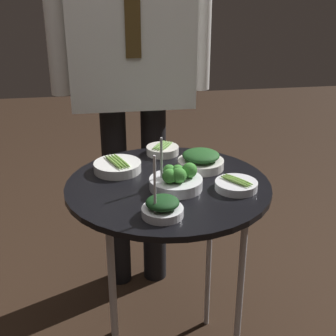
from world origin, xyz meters
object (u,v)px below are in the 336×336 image
at_px(bowl_spinach_front_left, 201,160).
at_px(bowl_spinach_near_rim, 162,207).
at_px(serving_cart, 168,201).
at_px(bowl_asparagus_back_right, 236,185).
at_px(bowl_broccoli_back_left, 176,180).
at_px(waiter_figure, 131,44).
at_px(bowl_asparagus_mid_left, 117,166).
at_px(bowl_asparagus_front_right, 163,150).

height_order(bowl_spinach_front_left, bowl_spinach_near_rim, bowl_spinach_near_rim).
distance_m(serving_cart, bowl_asparagus_back_right, 0.22).
height_order(bowl_broccoli_back_left, bowl_spinach_front_left, bowl_broccoli_back_left).
bearing_deg(bowl_broccoli_back_left, bowl_spinach_front_left, 53.24).
relative_size(serving_cart, bowl_spinach_near_rim, 4.03).
xyz_separation_m(serving_cart, waiter_figure, (-0.06, 0.54, 0.40)).
relative_size(bowl_asparagus_mid_left, waiter_figure, 0.09).
distance_m(bowl_asparagus_front_right, bowl_asparagus_back_right, 0.36).
bearing_deg(bowl_asparagus_mid_left, waiter_figure, 78.24).
height_order(bowl_broccoli_back_left, waiter_figure, waiter_figure).
relative_size(bowl_broccoli_back_left, bowl_asparagus_front_right, 1.39).
bearing_deg(serving_cart, waiter_figure, 96.01).
bearing_deg(serving_cart, bowl_spinach_front_left, 38.64).
bearing_deg(bowl_broccoli_back_left, bowl_spinach_near_rim, -112.55).
xyz_separation_m(bowl_asparagus_front_right, bowl_spinach_near_rim, (-0.07, -0.44, 0.01)).
bearing_deg(waiter_figure, bowl_spinach_front_left, -67.84).
height_order(serving_cart, bowl_asparagus_front_right, bowl_asparagus_front_right).
xyz_separation_m(bowl_spinach_front_left, bowl_spinach_near_rim, (-0.17, -0.30, -0.00)).
height_order(bowl_spinach_near_rim, bowl_asparagus_back_right, bowl_spinach_near_rim).
distance_m(bowl_spinach_front_left, waiter_figure, 0.57).
bearing_deg(bowl_spinach_near_rim, bowl_asparagus_front_right, 81.53).
height_order(bowl_asparagus_front_right, bowl_spinach_front_left, bowl_spinach_front_left).
relative_size(serving_cart, waiter_figure, 0.43).
bearing_deg(bowl_asparagus_back_right, bowl_spinach_near_rim, -152.16).
bearing_deg(bowl_asparagus_mid_left, bowl_spinach_near_rim, -72.53).
bearing_deg(serving_cart, bowl_spinach_near_rim, -103.18).
distance_m(bowl_asparagus_back_right, waiter_figure, 0.74).
bearing_deg(bowl_spinach_near_rim, bowl_asparagus_back_right, 27.84).
bearing_deg(bowl_asparagus_mid_left, bowl_spinach_front_left, -3.78).
xyz_separation_m(bowl_asparagus_mid_left, waiter_figure, (0.09, 0.42, 0.32)).
relative_size(bowl_spinach_front_left, bowl_spinach_near_rim, 0.84).
bearing_deg(bowl_spinach_front_left, bowl_spinach_near_rim, -119.76).
bearing_deg(bowl_spinach_near_rim, waiter_figure, 90.82).
distance_m(bowl_spinach_front_left, bowl_spinach_near_rim, 0.34).
xyz_separation_m(serving_cart, bowl_broccoli_back_left, (0.02, -0.04, 0.09)).
xyz_separation_m(bowl_spinach_front_left, waiter_figure, (-0.18, 0.44, 0.31)).
distance_m(serving_cart, bowl_broccoli_back_left, 0.10).
distance_m(bowl_asparagus_mid_left, waiter_figure, 0.54).
relative_size(bowl_asparagus_front_right, bowl_spinach_front_left, 0.75).
bearing_deg(waiter_figure, bowl_spinach_near_rim, -89.18).
bearing_deg(bowl_asparagus_front_right, bowl_spinach_front_left, -54.57).
xyz_separation_m(bowl_spinach_front_left, bowl_asparagus_back_right, (0.07, -0.17, -0.01)).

